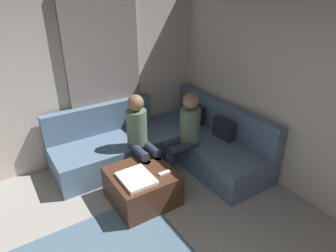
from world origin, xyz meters
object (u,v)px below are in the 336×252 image
at_px(sectional_couch, 166,145).
at_px(ottoman, 142,186).
at_px(person_on_couch_back, 184,132).
at_px(person_on_couch_side, 140,135).
at_px(coffee_mug, 145,157).
at_px(game_remote, 164,173).

xyz_separation_m(sectional_couch, ottoman, (0.62, -0.75, -0.07)).
relative_size(person_on_couch_back, person_on_couch_side, 1.00).
bearing_deg(sectional_couch, ottoman, -50.40).
xyz_separation_m(sectional_couch, coffee_mug, (0.40, -0.57, 0.19)).
distance_m(coffee_mug, game_remote, 0.40).
height_order(ottoman, game_remote, game_remote).
bearing_deg(ottoman, coffee_mug, 140.71).
height_order(sectional_couch, ottoman, sectional_couch).
bearing_deg(person_on_couch_side, ottoman, 61.97).
bearing_deg(ottoman, person_on_couch_side, 151.97).
relative_size(coffee_mug, person_on_couch_back, 0.08).
bearing_deg(game_remote, coffee_mug, -174.29).
height_order(game_remote, person_on_couch_back, person_on_couch_back).
bearing_deg(person_on_couch_back, person_on_couch_side, 65.76).
bearing_deg(ottoman, sectional_couch, 129.60).
bearing_deg(person_on_couch_side, coffee_mug, 74.38).
relative_size(sectional_couch, person_on_couch_side, 2.12).
bearing_deg(ottoman, game_remote, 50.71).
height_order(sectional_couch, game_remote, sectional_couch).
bearing_deg(coffee_mug, person_on_couch_side, 164.38).
bearing_deg(coffee_mug, ottoman, -39.29).
bearing_deg(game_remote, person_on_couch_back, 124.64).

